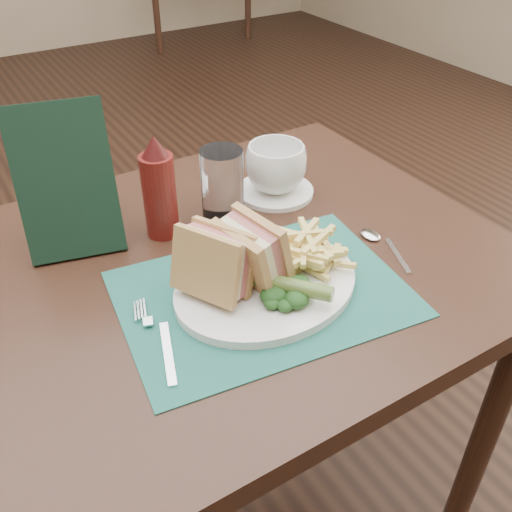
% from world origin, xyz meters
% --- Properties ---
extents(floor, '(7.00, 7.00, 0.00)m').
position_xyz_m(floor, '(0.00, 0.00, 0.00)').
color(floor, black).
rests_on(floor, ground).
extents(table_main, '(0.90, 0.75, 0.75)m').
position_xyz_m(table_main, '(0.00, -0.50, 0.38)').
color(table_main, black).
rests_on(table_main, ground).
extents(placemat, '(0.47, 0.36, 0.00)m').
position_xyz_m(placemat, '(-0.02, -0.61, 0.75)').
color(placemat, '#1B584D').
rests_on(placemat, table_main).
extents(plate, '(0.32, 0.27, 0.01)m').
position_xyz_m(plate, '(-0.01, -0.61, 0.76)').
color(plate, white).
rests_on(plate, placemat).
extents(sandwich_half_a, '(0.12, 0.13, 0.11)m').
position_xyz_m(sandwich_half_a, '(-0.10, -0.59, 0.82)').
color(sandwich_half_a, tan).
rests_on(sandwich_half_a, plate).
extents(sandwich_half_b, '(0.09, 0.12, 0.11)m').
position_xyz_m(sandwich_half_b, '(-0.04, -0.59, 0.82)').
color(sandwich_half_b, tan).
rests_on(sandwich_half_b, plate).
extents(kale_garnish, '(0.11, 0.08, 0.03)m').
position_xyz_m(kale_garnish, '(-0.00, -0.66, 0.78)').
color(kale_garnish, '#153814').
rests_on(kale_garnish, plate).
extents(pickle_spear, '(0.09, 0.11, 0.03)m').
position_xyz_m(pickle_spear, '(0.01, -0.66, 0.79)').
color(pickle_spear, '#466325').
rests_on(pickle_spear, plate).
extents(fries_pile, '(0.18, 0.20, 0.06)m').
position_xyz_m(fries_pile, '(0.07, -0.59, 0.80)').
color(fries_pile, '#E4CE72').
rests_on(fries_pile, plate).
extents(fork, '(0.09, 0.17, 0.01)m').
position_xyz_m(fork, '(-0.19, -0.62, 0.76)').
color(fork, silver).
rests_on(fork, placemat).
extents(spoon, '(0.09, 0.15, 0.01)m').
position_xyz_m(spoon, '(0.23, -0.62, 0.76)').
color(spoon, silver).
rests_on(spoon, table_main).
extents(saucer, '(0.18, 0.18, 0.01)m').
position_xyz_m(saucer, '(0.17, -0.36, 0.76)').
color(saucer, white).
rests_on(saucer, table_main).
extents(coffee_cup, '(0.17, 0.17, 0.09)m').
position_xyz_m(coffee_cup, '(0.17, -0.36, 0.81)').
color(coffee_cup, white).
rests_on(coffee_cup, saucer).
extents(drinking_glass, '(0.09, 0.09, 0.13)m').
position_xyz_m(drinking_glass, '(0.04, -0.38, 0.81)').
color(drinking_glass, silver).
rests_on(drinking_glass, table_main).
extents(ketchup_bottle, '(0.07, 0.07, 0.19)m').
position_xyz_m(ketchup_bottle, '(-0.08, -0.38, 0.84)').
color(ketchup_bottle, '#51110E').
rests_on(ketchup_bottle, table_main).
extents(check_presenter, '(0.17, 0.13, 0.25)m').
position_xyz_m(check_presenter, '(-0.22, -0.33, 0.87)').
color(check_presenter, black).
rests_on(check_presenter, table_main).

